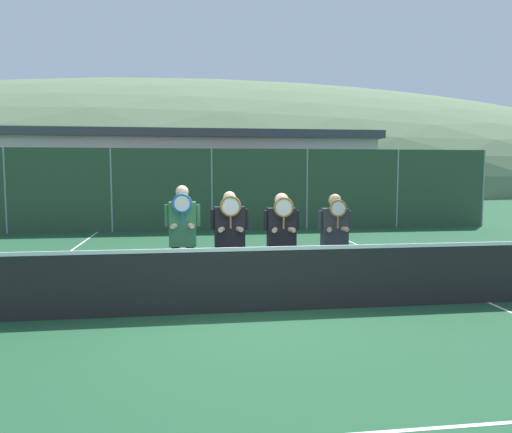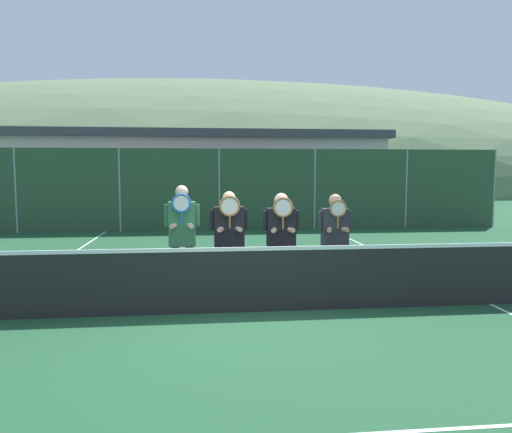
# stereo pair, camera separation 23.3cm
# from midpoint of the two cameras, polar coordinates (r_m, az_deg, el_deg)

# --- Properties ---
(ground_plane) EXTENTS (120.00, 120.00, 0.00)m
(ground_plane) POSITION_cam_midpoint_polar(r_m,az_deg,el_deg) (7.48, -1.95, -10.87)
(ground_plane) COLOR #1E4C2D
(hill_distant) EXTENTS (124.42, 69.12, 24.19)m
(hill_distant) POSITION_cam_midpoint_polar(r_m,az_deg,el_deg) (64.64, -7.27, 3.49)
(hill_distant) COLOR #5B7551
(hill_distant) RESTS_ON ground_plane
(clubhouse_building) EXTENTS (17.77, 5.50, 3.86)m
(clubhouse_building) POSITION_cam_midpoint_polar(r_m,az_deg,el_deg) (24.34, -8.23, 5.00)
(clubhouse_building) COLOR beige
(clubhouse_building) RESTS_ON ground_plane
(fence_back) EXTENTS (20.19, 0.06, 2.81)m
(fence_back) POSITION_cam_midpoint_polar(r_m,az_deg,el_deg) (17.23, -5.46, 3.08)
(fence_back) COLOR gray
(fence_back) RESTS_ON ground_plane
(tennis_net) EXTENTS (10.33, 0.09, 1.07)m
(tennis_net) POSITION_cam_midpoint_polar(r_m,az_deg,el_deg) (7.35, -1.97, -7.13)
(tennis_net) COLOR gray
(tennis_net) RESTS_ON ground_plane
(court_line_left_sideline) EXTENTS (0.05, 16.00, 0.01)m
(court_line_left_sideline) POSITION_cam_midpoint_polar(r_m,az_deg,el_deg) (10.81, -24.58, -6.25)
(court_line_left_sideline) COLOR white
(court_line_left_sideline) RESTS_ON ground_plane
(court_line_right_sideline) EXTENTS (0.05, 16.00, 0.01)m
(court_line_right_sideline) POSITION_cam_midpoint_polar(r_m,az_deg,el_deg) (11.32, 16.18, -5.46)
(court_line_right_sideline) COLOR white
(court_line_right_sideline) RESTS_ON ground_plane
(player_leftmost) EXTENTS (0.55, 0.34, 1.85)m
(player_leftmost) POSITION_cam_midpoint_polar(r_m,az_deg,el_deg) (7.96, -9.21, -1.98)
(player_leftmost) COLOR black
(player_leftmost) RESTS_ON ground_plane
(player_center_left) EXTENTS (0.61, 0.34, 1.75)m
(player_center_left) POSITION_cam_midpoint_polar(r_m,az_deg,el_deg) (7.97, -3.85, -2.19)
(player_center_left) COLOR black
(player_center_left) RESTS_ON ground_plane
(player_center_right) EXTENTS (0.59, 0.34, 1.72)m
(player_center_right) POSITION_cam_midpoint_polar(r_m,az_deg,el_deg) (8.06, 2.11, -2.15)
(player_center_right) COLOR white
(player_center_right) RESTS_ON ground_plane
(player_rightmost) EXTENTS (0.56, 0.34, 1.69)m
(player_rightmost) POSITION_cam_midpoint_polar(r_m,az_deg,el_deg) (8.36, 8.18, -2.18)
(player_rightmost) COLOR #232838
(player_rightmost) RESTS_ON ground_plane
(car_far_left) EXTENTS (4.74, 2.02, 1.70)m
(car_far_left) POSITION_cam_midpoint_polar(r_m,az_deg,el_deg) (20.15, -23.15, 1.50)
(car_far_left) COLOR silver
(car_far_left) RESTS_ON ground_plane
(car_left_of_center) EXTENTS (4.32, 1.91, 1.86)m
(car_left_of_center) POSITION_cam_midpoint_polar(r_m,az_deg,el_deg) (19.67, -8.58, 1.98)
(car_left_of_center) COLOR maroon
(car_left_of_center) RESTS_ON ground_plane
(car_center) EXTENTS (4.25, 2.10, 1.88)m
(car_center) POSITION_cam_midpoint_polar(r_m,az_deg,el_deg) (20.20, 5.24, 2.12)
(car_center) COLOR navy
(car_center) RESTS_ON ground_plane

